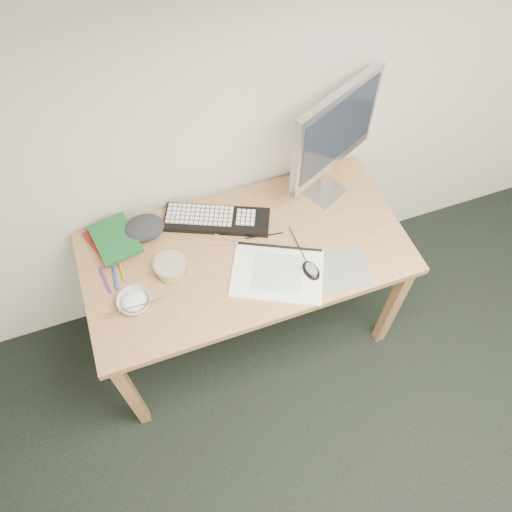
{
  "coord_description": "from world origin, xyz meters",
  "views": [
    {
      "loc": [
        -0.7,
        0.28,
        2.53
      ],
      "look_at": [
        -0.31,
        1.34,
        0.83
      ],
      "focal_mm": 35.0,
      "sensor_mm": 36.0,
      "label": 1
    }
  ],
  "objects_px": {
    "sketchpad": "(277,273)",
    "keyboard": "(217,220)",
    "rice_bowl": "(134,302)",
    "desk": "(246,261)",
    "monitor": "(335,134)"
  },
  "relations": [
    {
      "from": "keyboard",
      "to": "monitor",
      "type": "height_order",
      "value": "monitor"
    },
    {
      "from": "keyboard",
      "to": "rice_bowl",
      "type": "bearing_deg",
      "value": -122.5
    },
    {
      "from": "sketchpad",
      "to": "keyboard",
      "type": "xyz_separation_m",
      "value": [
        -0.16,
        0.35,
        0.01
      ]
    },
    {
      "from": "desk",
      "to": "rice_bowl",
      "type": "xyz_separation_m",
      "value": [
        -0.51,
        -0.09,
        0.1
      ]
    },
    {
      "from": "sketchpad",
      "to": "keyboard",
      "type": "relative_size",
      "value": 0.81
    },
    {
      "from": "desk",
      "to": "rice_bowl",
      "type": "height_order",
      "value": "rice_bowl"
    },
    {
      "from": "sketchpad",
      "to": "monitor",
      "type": "relative_size",
      "value": 0.66
    },
    {
      "from": "sketchpad",
      "to": "keyboard",
      "type": "height_order",
      "value": "keyboard"
    },
    {
      "from": "sketchpad",
      "to": "rice_bowl",
      "type": "bearing_deg",
      "value": -159.72
    },
    {
      "from": "desk",
      "to": "keyboard",
      "type": "distance_m",
      "value": 0.23
    },
    {
      "from": "desk",
      "to": "keyboard",
      "type": "relative_size",
      "value": 2.99
    },
    {
      "from": "desk",
      "to": "monitor",
      "type": "xyz_separation_m",
      "value": [
        0.46,
        0.19,
        0.44
      ]
    },
    {
      "from": "keyboard",
      "to": "sketchpad",
      "type": "bearing_deg",
      "value": -42.14
    },
    {
      "from": "desk",
      "to": "keyboard",
      "type": "bearing_deg",
      "value": 109.77
    },
    {
      "from": "keyboard",
      "to": "monitor",
      "type": "bearing_deg",
      "value": 23.64
    }
  ]
}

